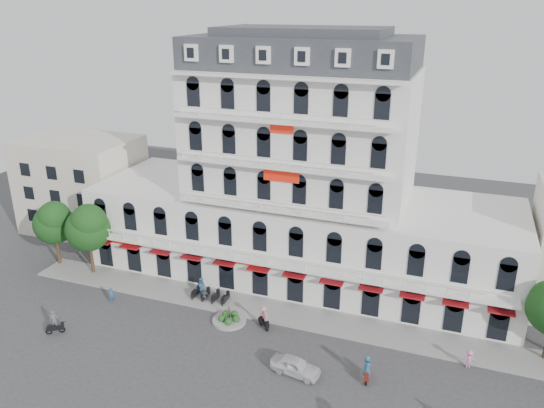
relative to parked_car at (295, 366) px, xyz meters
The scene contains 16 objects.
ground 5.22m from the parked_car, 167.80° to the right, with size 120.00×120.00×0.00m, color #38383A.
sidewalk 9.41m from the parked_car, 122.60° to the left, with size 53.00×4.00×0.16m, color gray.
main_building 19.92m from the parked_car, 106.66° to the left, with size 45.00×15.00×25.80m.
flank_building_west 40.18m from the parked_car, 151.66° to the left, with size 14.00×10.00×12.00m, color beige.
traffic_island 9.45m from the parked_car, 148.66° to the left, with size 3.20×3.20×1.60m.
parked_scooter_row 13.78m from the parked_car, 145.96° to the left, with size 4.40×1.80×1.10m, color black, non-canonical shape.
tree_west_outer 32.59m from the parked_car, 164.01° to the left, with size 4.50×4.48×7.76m.
tree_west_inner 27.77m from the parked_car, 162.12° to the left, with size 4.76×4.76×8.25m.
parked_car is the anchor object (origin of this frame).
rider_west 22.09m from the parked_car, behind, with size 1.45×1.16×2.35m.
rider_east 5.63m from the parked_car, 11.63° to the left, with size 0.72×1.70×2.29m.
rider_center 6.91m from the parked_car, 132.77° to the left, with size 1.39×1.26×2.28m.
pedestrian_left 15.27m from the parked_car, 146.60° to the left, with size 0.93×0.61×1.91m, color navy.
pedestrian_mid 13.77m from the parked_car, 148.66° to the left, with size 0.90×0.37×1.53m, color #505257.
pedestrian_right 14.15m from the parked_car, 23.17° to the left, with size 1.07×0.61×1.65m, color pink.
pedestrian_far 20.79m from the parked_car, 168.86° to the left, with size 0.59×0.39×1.62m, color #2A5380.
Camera 1 is at (15.38, -32.40, 27.84)m, focal length 35.00 mm.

